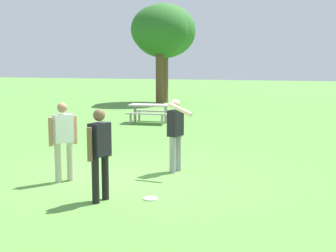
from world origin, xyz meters
name	(u,v)px	position (x,y,z in m)	size (l,w,h in m)	color
ground_plane	(121,177)	(0.00, 0.00, 0.00)	(120.00, 120.00, 0.00)	#568E3D
person_thrower	(176,130)	(0.94, 0.86, 0.96)	(0.65, 0.71, 1.64)	gray
person_catcher	(100,149)	(0.41, -1.66, 0.94)	(0.29, 0.60, 1.64)	black
person_bystander	(63,136)	(-0.95, -0.71, 0.94)	(0.40, 0.51, 1.64)	#B7AD93
frisbee	(151,199)	(1.19, -1.26, 0.01)	(0.26, 0.26, 0.03)	white
picnic_table_near	(150,109)	(-2.83, 8.59, 0.56)	(1.84, 1.59, 0.77)	#B2ADA3
tree_tall_left	(164,32)	(-5.82, 18.23, 4.42)	(3.94, 3.94, 6.14)	brown
tree_broad_center	(160,31)	(-5.66, 17.06, 4.40)	(3.46, 3.46, 5.93)	brown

